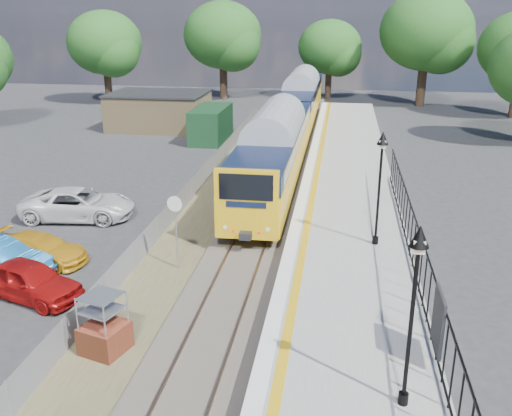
% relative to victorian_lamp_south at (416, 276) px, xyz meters
% --- Properties ---
extents(ground, '(120.00, 120.00, 0.00)m').
position_rel_victorian_lamp_south_xyz_m(ground, '(-5.50, 4.00, -4.30)').
color(ground, '#2D2D30').
rests_on(ground, ground).
extents(track_bed, '(5.90, 80.00, 0.29)m').
position_rel_victorian_lamp_south_xyz_m(track_bed, '(-5.97, 13.67, -4.21)').
color(track_bed, '#473F38').
rests_on(track_bed, ground).
extents(platform, '(5.00, 70.00, 0.90)m').
position_rel_victorian_lamp_south_xyz_m(platform, '(-1.30, 12.00, -3.85)').
color(platform, gray).
rests_on(platform, ground).
extents(platform_edge, '(0.90, 70.00, 0.01)m').
position_rel_victorian_lamp_south_xyz_m(platform_edge, '(-3.36, 12.00, -3.39)').
color(platform_edge, silver).
rests_on(platform_edge, platform).
extents(victorian_lamp_south, '(0.44, 0.44, 4.60)m').
position_rel_victorian_lamp_south_xyz_m(victorian_lamp_south, '(0.00, 0.00, 0.00)').
color(victorian_lamp_south, black).
rests_on(victorian_lamp_south, platform).
extents(victorian_lamp_north, '(0.44, 0.44, 4.60)m').
position_rel_victorian_lamp_south_xyz_m(victorian_lamp_north, '(-0.20, 10.00, 0.00)').
color(victorian_lamp_north, black).
rests_on(victorian_lamp_north, platform).
extents(palisade_fence, '(0.12, 26.00, 2.00)m').
position_rel_victorian_lamp_south_xyz_m(palisade_fence, '(1.05, 6.24, -2.46)').
color(palisade_fence, black).
rests_on(palisade_fence, platform).
extents(wire_fence, '(0.06, 52.00, 1.20)m').
position_rel_victorian_lamp_south_xyz_m(wire_fence, '(-9.70, 16.00, -3.70)').
color(wire_fence, '#999EA3').
rests_on(wire_fence, ground).
extents(outbuilding, '(10.80, 10.10, 3.12)m').
position_rel_victorian_lamp_south_xyz_m(outbuilding, '(-16.41, 35.21, -2.78)').
color(outbuilding, '#998156').
rests_on(outbuilding, ground).
extents(tree_line, '(56.80, 43.80, 11.88)m').
position_rel_victorian_lamp_south_xyz_m(tree_line, '(-4.10, 46.00, 2.31)').
color(tree_line, '#332319').
rests_on(tree_line, ground).
extents(train, '(2.82, 40.83, 3.51)m').
position_rel_victorian_lamp_south_xyz_m(train, '(-5.50, 30.53, -1.96)').
color(train, gold).
rests_on(train, ground).
extents(brick_plinth, '(1.52, 1.52, 1.96)m').
position_rel_victorian_lamp_south_xyz_m(brick_plinth, '(-8.54, 2.30, -3.36)').
color(brick_plinth, brown).
rests_on(brick_plinth, ground).
extents(speed_sign, '(0.62, 0.14, 3.10)m').
position_rel_victorian_lamp_south_xyz_m(speed_sign, '(-8.00, 8.29, -2.15)').
color(speed_sign, '#999EA3').
rests_on(speed_sign, ground).
extents(car_red, '(4.43, 2.86, 1.40)m').
position_rel_victorian_lamp_south_xyz_m(car_red, '(-12.57, 5.19, -3.60)').
color(car_red, '#A2100F').
rests_on(car_red, ground).
extents(car_yellow, '(4.36, 2.32, 1.20)m').
position_rel_victorian_lamp_south_xyz_m(car_yellow, '(-13.80, 8.13, -3.70)').
color(car_yellow, gold).
rests_on(car_yellow, ground).
extents(car_white, '(5.73, 3.10, 1.53)m').
position_rel_victorian_lamp_south_xyz_m(car_white, '(-14.49, 13.26, -3.53)').
color(car_white, silver).
rests_on(car_white, ground).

